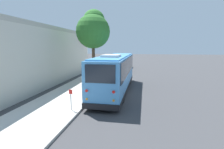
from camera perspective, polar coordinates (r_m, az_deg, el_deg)
name	(u,v)px	position (r m, az deg, el deg)	size (l,w,h in m)	color
ground_plane	(119,95)	(15.15, 2.35, -6.73)	(160.00, 160.00, 0.00)	#3D3D3F
sidewalk_slab	(74,92)	(16.14, -12.44, -5.67)	(80.00, 4.08, 0.15)	beige
curb_strip	(96,93)	(15.49, -5.13, -6.11)	(80.00, 0.14, 0.15)	#AAA69D
shuttle_bus	(115,71)	(15.99, 1.12, 1.05)	(11.52, 2.62, 3.51)	#4C93D1
parked_sedan_black	(123,68)	(28.93, 3.74, 2.12)	(4.42, 1.82, 1.29)	black
parked_sedan_gray	(127,64)	(35.19, 4.90, 3.40)	(4.42, 2.06, 1.32)	slate
street_tree	(93,29)	(19.70, -6.14, 14.46)	(3.69, 3.69, 7.99)	brown
sign_post_near	(71,99)	(11.45, -13.27, -7.93)	(0.06, 0.22, 1.32)	gray
sign_post_far	(82,91)	(13.41, -9.69, -5.44)	(0.06, 0.06, 1.29)	gray
fire_hydrant	(111,72)	(25.06, -0.48, 0.94)	(0.22, 0.22, 0.81)	#99999E
building_backdrop	(32,57)	(22.41, -24.74, 5.22)	(20.12, 7.25, 6.23)	beige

